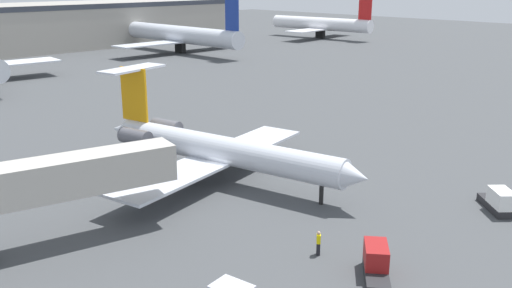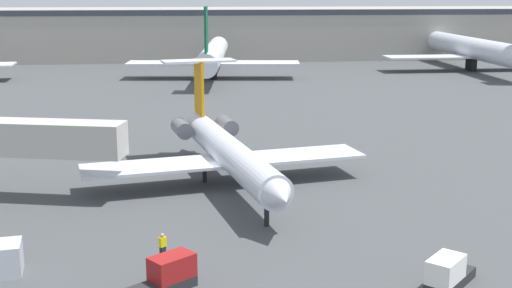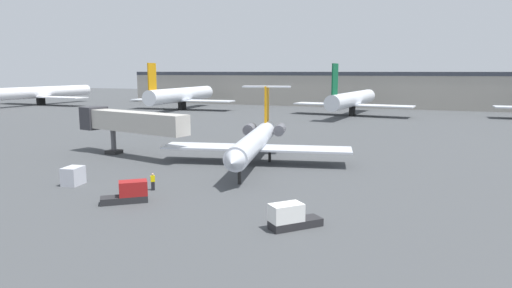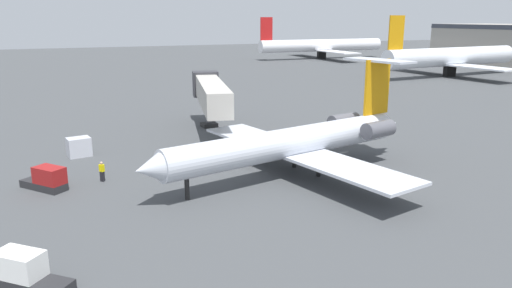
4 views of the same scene
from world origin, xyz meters
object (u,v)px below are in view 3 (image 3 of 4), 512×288
object	(u,v)px
parked_airliner_west_end	(40,93)
parked_airliner_centre	(352,100)
jet_bridge	(127,122)
baggage_tug_lead	(290,217)
baggage_tug_trailing	(129,193)
cargo_container_uld	(73,176)
parked_airliner_west_mid	(182,95)
ground_crew_marshaller	(153,182)
regional_jet	(256,140)

from	to	relation	value
parked_airliner_west_end	parked_airliner_centre	xyz separation A→B (m)	(105.96, 0.76, -0.04)
jet_bridge	baggage_tug_lead	size ratio (longest dim) A/B	4.86
baggage_tug_trailing	parked_airliner_centre	xyz separation A→B (m)	(5.46, 85.95, 3.35)
cargo_container_uld	parked_airliner_west_mid	distance (m)	90.52
parked_airliner_west_mid	parked_airliner_west_end	bearing A→B (deg)	-179.19
jet_bridge	parked_airliner_centre	bearing A→B (deg)	74.13
baggage_tug_trailing	parked_airliner_west_end	distance (m)	131.79
ground_crew_marshaller	parked_airliner_west_end	distance (m)	128.82
regional_jet	cargo_container_uld	xyz separation A→B (m)	(-13.39, -16.84, -2.07)
ground_crew_marshaller	baggage_tug_trailing	bearing A→B (deg)	-84.67
jet_bridge	cargo_container_uld	distance (m)	16.24
jet_bridge	parked_airliner_west_mid	xyz separation A→B (m)	(-31.49, 67.82, -0.33)
baggage_tug_lead	parked_airliner_west_end	xyz separation A→B (m)	(-115.64, 86.44, 3.39)
cargo_container_uld	regional_jet	bearing A→B (deg)	51.51
baggage_tug_lead	cargo_container_uld	distance (m)	24.66
parked_airliner_west_end	jet_bridge	bearing A→B (deg)	-37.72
regional_jet	jet_bridge	xyz separation A→B (m)	(-18.07, -1.76, 1.72)
regional_jet	parked_airliner_west_end	xyz separation A→B (m)	(-104.75, 65.29, 1.23)
cargo_container_uld	parked_airliner_west_end	xyz separation A→B (m)	(-91.36, 82.13, 3.30)
baggage_tug_lead	baggage_tug_trailing	distance (m)	15.19
parked_airliner_west_mid	baggage_tug_trailing	bearing A→B (deg)	-62.21
jet_bridge	parked_airliner_west_mid	bearing A→B (deg)	114.91
cargo_container_uld	parked_airliner_west_mid	size ratio (longest dim) A/B	0.06
cargo_container_uld	parked_airliner_west_mid	world-z (taller)	parked_airliner_west_mid
regional_jet	parked_airliner_west_mid	bearing A→B (deg)	126.88
jet_bridge	baggage_tug_trailing	size ratio (longest dim) A/B	4.68
baggage_tug_lead	parked_airliner_west_mid	size ratio (longest dim) A/B	0.10
baggage_tug_lead	cargo_container_uld	bearing A→B (deg)	169.92
baggage_tug_trailing	parked_airliner_centre	distance (m)	86.19
regional_jet	ground_crew_marshaller	bearing A→B (deg)	-106.46
regional_jet	cargo_container_uld	distance (m)	21.61
jet_bridge	baggage_tug_lead	distance (m)	35.08
baggage_tug_trailing	cargo_container_uld	bearing A→B (deg)	161.48
cargo_container_uld	parked_airliner_west_end	bearing A→B (deg)	138.05
baggage_tug_trailing	parked_airliner_centre	world-z (taller)	parked_airliner_centre
jet_bridge	parked_airliner_centre	distance (m)	70.49
baggage_tug_lead	baggage_tug_trailing	world-z (taller)	same
jet_bridge	ground_crew_marshaller	distance (m)	19.75
baggage_tug_lead	parked_airliner_centre	bearing A→B (deg)	96.34
parked_airliner_west_mid	parked_airliner_centre	size ratio (longest dim) A/B	1.04
regional_jet	ground_crew_marshaller	xyz separation A→B (m)	(-4.64, -15.71, -2.14)
parked_airliner_centre	jet_bridge	bearing A→B (deg)	-105.87
parked_airliner_west_end	parked_airliner_centre	bearing A→B (deg)	0.41
regional_jet	cargo_container_uld	bearing A→B (deg)	-128.49
regional_jet	jet_bridge	size ratio (longest dim) A/B	1.45
regional_jet	baggage_tug_trailing	xyz separation A→B (m)	(-4.25, -19.90, -2.16)
regional_jet	jet_bridge	distance (m)	18.24
ground_crew_marshaller	parked_airliner_centre	xyz separation A→B (m)	(5.85, 81.76, 3.33)
parked_airliner_west_mid	parked_airliner_centre	xyz separation A→B (m)	(50.77, -0.02, -0.20)
parked_airliner_west_end	parked_airliner_west_mid	distance (m)	55.20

